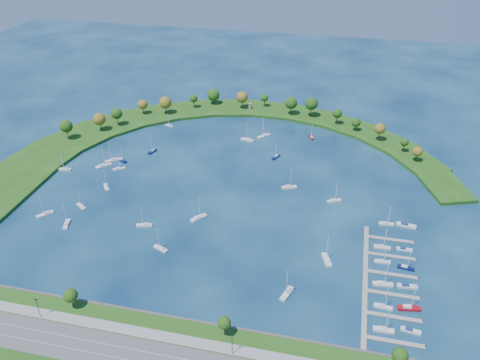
% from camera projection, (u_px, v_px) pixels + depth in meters
% --- Properties ---
extents(ground, '(700.00, 700.00, 0.00)m').
position_uv_depth(ground, '(230.00, 189.00, 288.83)').
color(ground, '#071D44').
rests_on(ground, ground).
extents(south_shoreline, '(420.00, 43.10, 11.60)m').
position_uv_depth(south_shoreline, '(149.00, 357.00, 185.75)').
color(south_shoreline, '#224C14').
rests_on(south_shoreline, ground).
extents(breakwater, '(286.74, 247.64, 2.00)m').
position_uv_depth(breakwater, '(181.00, 143.00, 338.00)').
color(breakwater, '#224C14').
rests_on(breakwater, ground).
extents(breakwater_trees, '(236.95, 93.96, 15.18)m').
position_uv_depth(breakwater_trees, '(227.00, 109.00, 363.19)').
color(breakwater_trees, '#382314').
rests_on(breakwater_trees, breakwater).
extents(harbor_tower, '(2.60, 2.60, 4.53)m').
position_uv_depth(harbor_tower, '(250.00, 106.00, 384.81)').
color(harbor_tower, gray).
rests_on(harbor_tower, breakwater).
extents(dock_system, '(24.28, 82.00, 1.60)m').
position_uv_depth(dock_system, '(382.00, 283.00, 221.12)').
color(dock_system, gray).
rests_on(dock_system, ground).
extents(moored_boat_0, '(7.98, 5.95, 11.69)m').
position_uv_depth(moored_boat_0, '(122.00, 160.00, 317.43)').
color(moored_boat_0, '#0A1342').
rests_on(moored_boat_0, ground).
extents(moored_boat_1, '(8.48, 4.36, 12.01)m').
position_uv_depth(moored_boat_1, '(144.00, 225.00, 257.46)').
color(moored_boat_1, silver).
rests_on(moored_boat_1, ground).
extents(moored_boat_2, '(6.75, 3.26, 9.56)m').
position_uv_depth(moored_boat_2, '(169.00, 125.00, 362.91)').
color(moored_boat_2, silver).
rests_on(moored_boat_2, ground).
extents(moored_boat_3, '(4.73, 7.85, 11.16)m').
position_uv_depth(moored_boat_3, '(276.00, 157.00, 321.27)').
color(moored_boat_3, '#0A1342').
rests_on(moored_boat_3, ground).
extents(moored_boat_4, '(9.47, 4.46, 13.43)m').
position_uv_depth(moored_boat_4, '(248.00, 139.00, 342.53)').
color(moored_boat_4, silver).
rests_on(moored_boat_4, ground).
extents(moored_boat_5, '(8.76, 8.16, 13.77)m').
position_uv_depth(moored_boat_5, '(113.00, 160.00, 317.16)').
color(moored_boat_5, silver).
rests_on(moored_boat_5, ground).
extents(moored_boat_6, '(8.15, 5.07, 11.62)m').
position_uv_depth(moored_boat_6, '(161.00, 248.00, 241.05)').
color(moored_boat_6, silver).
rests_on(moored_boat_6, ground).
extents(moored_boat_7, '(4.80, 8.82, 12.49)m').
position_uv_depth(moored_boat_7, '(67.00, 224.00, 258.20)').
color(moored_boat_7, silver).
rests_on(moored_boat_7, ground).
extents(moored_boat_8, '(7.73, 8.58, 13.30)m').
position_uv_depth(moored_boat_8, '(45.00, 214.00, 265.80)').
color(moored_boat_8, silver).
rests_on(moored_boat_8, ground).
extents(moored_boat_9, '(8.72, 9.32, 14.67)m').
position_uv_depth(moored_boat_9, '(264.00, 136.00, 347.40)').
color(moored_boat_9, silver).
rests_on(moored_boat_9, ground).
extents(moored_boat_10, '(8.18, 5.74, 11.84)m').
position_uv_depth(moored_boat_10, '(334.00, 200.00, 277.24)').
color(moored_boat_10, silver).
rests_on(moored_boat_10, ground).
extents(moored_boat_11, '(7.49, 6.16, 11.25)m').
position_uv_depth(moored_boat_11, '(119.00, 168.00, 308.08)').
color(moored_boat_11, silver).
rests_on(moored_boat_11, ground).
extents(moored_boat_12, '(4.50, 7.77, 11.03)m').
position_uv_depth(moored_boat_12, '(152.00, 151.00, 327.72)').
color(moored_boat_12, '#0A1342').
rests_on(moored_boat_12, ground).
extents(moored_boat_13, '(9.06, 5.50, 12.89)m').
position_uv_depth(moored_boat_13, '(289.00, 187.00, 289.43)').
color(moored_boat_13, silver).
rests_on(moored_boat_13, ground).
extents(moored_boat_14, '(8.27, 3.10, 11.88)m').
position_uv_depth(moored_boat_14, '(65.00, 169.00, 307.58)').
color(moored_boat_14, silver).
rests_on(moored_boat_14, ground).
extents(moored_boat_15, '(5.46, 9.71, 13.76)m').
position_uv_depth(moored_boat_15, '(287.00, 293.00, 214.72)').
color(moored_boat_15, silver).
rests_on(moored_boat_15, ground).
extents(moored_boat_16, '(4.73, 7.24, 10.38)m').
position_uv_depth(moored_boat_16, '(312.00, 137.00, 346.05)').
color(moored_boat_16, maroon).
rests_on(moored_boat_16, ground).
extents(moored_boat_17, '(7.89, 9.27, 14.08)m').
position_uv_depth(moored_boat_17, '(198.00, 218.00, 262.84)').
color(moored_boat_17, silver).
rests_on(moored_boat_17, ground).
extents(moored_boat_18, '(7.46, 5.95, 11.10)m').
position_uv_depth(moored_boat_18, '(81.00, 206.00, 272.49)').
color(moored_boat_18, silver).
rests_on(moored_boat_18, ground).
extents(moored_boat_19, '(5.73, 9.93, 14.09)m').
position_uv_depth(moored_boat_19, '(327.00, 259.00, 233.73)').
color(moored_boat_19, silver).
rests_on(moored_boat_19, ground).
extents(moored_boat_20, '(6.33, 7.77, 11.63)m').
position_uv_depth(moored_boat_20, '(106.00, 186.00, 289.73)').
color(moored_boat_20, silver).
rests_on(moored_boat_20, ground).
extents(moored_boat_21, '(8.74, 9.13, 14.52)m').
position_uv_depth(moored_boat_21, '(103.00, 165.00, 310.91)').
color(moored_boat_21, silver).
rests_on(moored_boat_21, ground).
extents(docked_boat_0, '(8.35, 2.48, 12.21)m').
position_uv_depth(docked_boat_0, '(384.00, 329.00, 197.32)').
color(docked_boat_0, silver).
rests_on(docked_boat_0, ground).
extents(docked_boat_1, '(8.21, 3.41, 1.62)m').
position_uv_depth(docked_boat_1, '(411.00, 331.00, 197.19)').
color(docked_boat_1, silver).
rests_on(docked_boat_1, ground).
extents(docked_boat_2, '(7.89, 2.92, 11.35)m').
position_uv_depth(docked_boat_2, '(383.00, 306.00, 208.11)').
color(docked_boat_2, silver).
rests_on(docked_boat_2, ground).
extents(docked_boat_3, '(9.83, 4.19, 13.99)m').
position_uv_depth(docked_boat_3, '(409.00, 308.00, 207.30)').
color(docked_boat_3, maroon).
rests_on(docked_boat_3, ground).
extents(docked_boat_4, '(9.11, 3.57, 13.04)m').
position_uv_depth(docked_boat_4, '(383.00, 284.00, 219.73)').
color(docked_boat_4, silver).
rests_on(docked_boat_4, ground).
extents(docked_boat_5, '(9.06, 3.34, 1.81)m').
position_uv_depth(docked_boat_5, '(407.00, 286.00, 218.71)').
color(docked_boat_5, silver).
rests_on(docked_boat_5, ground).
extents(docked_boat_6, '(7.53, 2.61, 10.87)m').
position_uv_depth(docked_boat_6, '(382.00, 261.00, 232.82)').
color(docked_boat_6, silver).
rests_on(docked_boat_6, ground).
extents(docked_boat_7, '(7.82, 3.12, 11.18)m').
position_uv_depth(docked_boat_7, '(406.00, 267.00, 229.15)').
color(docked_boat_7, '#0A1342').
rests_on(docked_boat_7, ground).
extents(docked_boat_8, '(7.94, 2.34, 11.63)m').
position_uv_depth(docked_boat_8, '(382.00, 247.00, 242.00)').
color(docked_boat_8, silver).
rests_on(docked_boat_8, ground).
extents(docked_boat_9, '(7.55, 2.17, 1.54)m').
position_uv_depth(docked_boat_9, '(404.00, 249.00, 240.82)').
color(docked_boat_9, silver).
rests_on(docked_boat_9, ground).
extents(docked_boat_10, '(8.00, 2.94, 11.50)m').
position_uv_depth(docked_boat_10, '(386.00, 223.00, 258.57)').
color(docked_boat_10, silver).
rests_on(docked_boat_10, ground).
extents(docked_boat_11, '(10.22, 4.05, 2.03)m').
position_uv_depth(docked_boat_11, '(406.00, 225.00, 257.35)').
color(docked_boat_11, silver).
rests_on(docked_boat_11, ground).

